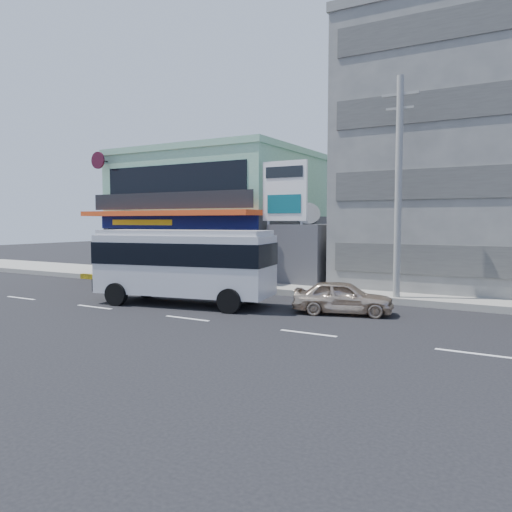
{
  "coord_description": "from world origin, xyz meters",
  "views": [
    {
      "loc": [
        11.59,
        -14.9,
        3.71
      ],
      "look_at": [
        0.99,
        3.5,
        2.2
      ],
      "focal_mm": 35.0,
      "sensor_mm": 36.0,
      "label": 1
    }
  ],
  "objects": [
    {
      "name": "ground",
      "position": [
        0.0,
        0.0,
        0.0
      ],
      "size": [
        120.0,
        120.0,
        0.0
      ],
      "primitive_type": "plane",
      "color": "black",
      "rests_on": "ground"
    },
    {
      "name": "sedan",
      "position": [
        4.79,
        3.84,
        0.67
      ],
      "size": [
        4.22,
        2.59,
        1.34
      ],
      "primitive_type": "imported",
      "rotation": [
        0.0,
        0.0,
        1.85
      ],
      "color": "beige",
      "rests_on": "ground"
    },
    {
      "name": "satellite_dish",
      "position": [
        0.0,
        11.0,
        3.58
      ],
      "size": [
        1.5,
        1.5,
        0.15
      ],
      "primitive_type": "cylinder",
      "color": "slate",
      "rests_on": "gap_structure"
    },
    {
      "name": "shop_building",
      "position": [
        -8.0,
        13.95,
        4.0
      ],
      "size": [
        12.4,
        11.7,
        8.0
      ],
      "color": "#414045",
      "rests_on": "ground"
    },
    {
      "name": "billboard",
      "position": [
        -0.5,
        9.2,
        4.93
      ],
      "size": [
        2.6,
        0.18,
        6.9
      ],
      "color": "gray",
      "rests_on": "ground"
    },
    {
      "name": "motorcycle_rider",
      "position": [
        -4.0,
        6.68,
        0.65
      ],
      "size": [
        1.57,
        0.67,
        1.96
      ],
      "color": "#4C0A0F",
      "rests_on": "ground"
    },
    {
      "name": "minibus",
      "position": [
        -2.06,
        2.44,
        1.96
      ],
      "size": [
        8.19,
        3.85,
        3.29
      ],
      "color": "silver",
      "rests_on": "ground"
    },
    {
      "name": "utility_pole_near",
      "position": [
        6.0,
        7.4,
        5.15
      ],
      "size": [
        1.6,
        0.3,
        10.0
      ],
      "color": "#999993",
      "rests_on": "ground"
    },
    {
      "name": "gap_structure",
      "position": [
        0.0,
        12.0,
        1.75
      ],
      "size": [
        3.0,
        6.0,
        3.5
      ],
      "primitive_type": "cube",
      "color": "#414045",
      "rests_on": "ground"
    },
    {
      "name": "concrete_building",
      "position": [
        10.0,
        15.0,
        7.0
      ],
      "size": [
        16.0,
        12.0,
        14.0
      ],
      "primitive_type": "cube",
      "color": "gray",
      "rests_on": "ground"
    },
    {
      "name": "sidewalk",
      "position": [
        5.0,
        9.5,
        0.15
      ],
      "size": [
        70.0,
        5.0,
        0.3
      ],
      "primitive_type": "cube",
      "color": "gray",
      "rests_on": "ground"
    }
  ]
}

